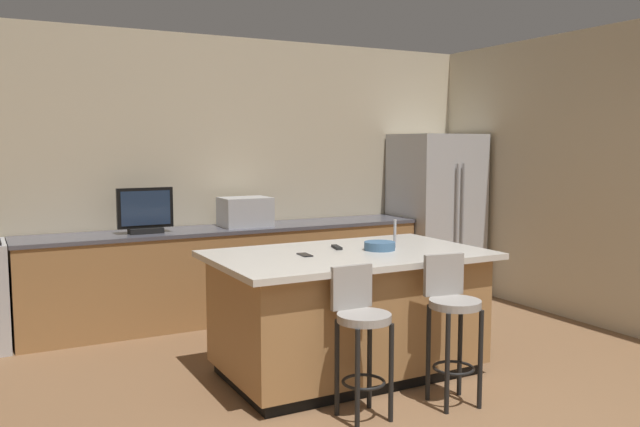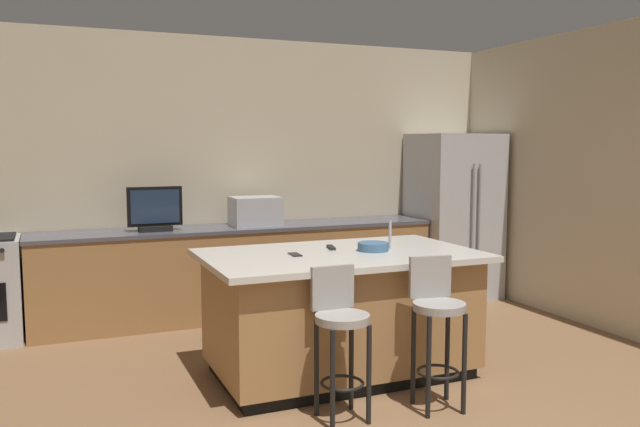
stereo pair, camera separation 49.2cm
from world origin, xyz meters
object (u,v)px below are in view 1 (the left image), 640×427
Objects in this scene: kitchen_island at (348,311)px; refrigerator at (436,215)px; tv_monitor at (145,212)px; fruit_bowl at (380,246)px; bar_stool_left at (361,329)px; bar_stool_right at (452,315)px; microwave at (245,212)px; tv_remote at (337,247)px; cell_phone at (305,255)px.

kitchen_island is 1.10× the size of refrigerator.
fruit_bowl is (1.31, -1.89, -0.15)m from tv_monitor.
bar_stool_left is 0.66m from bar_stool_right.
bar_stool_left is 4.08× the size of fruit_bowl.
bar_stool_left is at bearing -95.76° from microwave.
tv_remote is (0.07, -1.73, -0.12)m from microwave.
bar_stool_left is at bearing -135.18° from refrigerator.
tv_monitor reaches higher than fruit_bowl.
tv_remote is (0.00, 0.18, 0.46)m from kitchen_island.
microwave is 3.20× the size of cell_phone.
fruit_bowl is at bearing 49.08° from bar_stool_left.
bar_stool_left is (-2.56, -2.55, -0.35)m from refrigerator.
refrigerator is 2.30m from microwave.
tv_monitor is at bearing -177.01° from microwave.
kitchen_island is at bearing -140.82° from refrigerator.
bar_stool_right is at bearing -47.28° from cell_phone.
bar_stool_left reaches higher than tv_remote.
fruit_bowl is (-0.06, 0.78, 0.36)m from bar_stool_right.
microwave is 2.79m from bar_stool_right.
fruit_bowl is at bearing -7.67° from kitchen_island.
tv_monitor is at bearing 124.83° from fruit_bowl.
refrigerator reaches higher than microwave.
fruit_bowl is (0.59, 0.69, 0.39)m from bar_stool_left.
cell_phone is (-0.67, 0.83, 0.33)m from bar_stool_right.
tv_monitor is at bearing 125.39° from bar_stool_right.
bar_stool_right reaches higher than kitchen_island.
bar_stool_right is (0.65, -0.09, 0.02)m from bar_stool_left.
bar_stool_right reaches higher than tv_remote.
refrigerator is 7.86× the size of fruit_bowl.
bar_stool_left is 0.99m from fruit_bowl.
tv_monitor is at bearing 119.74° from kitchen_island.
tv_remote is (-0.25, 0.21, -0.02)m from fruit_bowl.
refrigerator is at bearing 44.13° from bar_stool_left.
refrigerator is 3.63m from bar_stool_left.
tv_monitor reaches higher than bar_stool_left.
kitchen_island is at bearing 64.78° from bar_stool_left.
cell_phone is (-0.28, -1.89, -0.12)m from microwave.
kitchen_island is at bearing 0.94° from cell_phone.
kitchen_island is at bearing 119.45° from bar_stool_right.
bar_stool_left is at bearing -96.58° from tv_remote.
bar_stool_left is (-0.27, -2.63, -0.48)m from microwave.
bar_stool_right is 1.10m from tv_remote.
fruit_bowl is at bearing 102.75° from bar_stool_right.
refrigerator is 1.92× the size of bar_stool_left.
refrigerator reaches higher than bar_stool_right.
microwave reaches higher than kitchen_island.
refrigerator is 3.27m from bar_stool_right.
tv_monitor is 2.31m from fruit_bowl.
bar_stool_left is at bearing -84.68° from cell_phone.
tv_monitor reaches higher than cell_phone.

